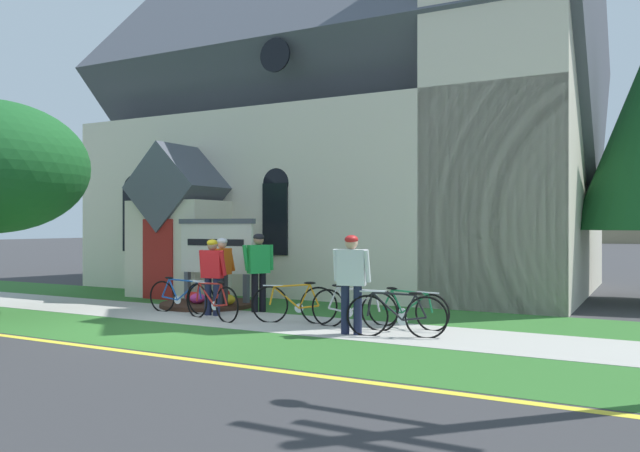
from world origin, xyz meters
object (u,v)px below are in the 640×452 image
(cyclist_in_blue_jersey, at_px, (222,268))
(cyclist_in_orange_jersey, at_px, (212,271))
(church_sign, at_px, (216,248))
(bicycle_silver, at_px, (181,296))
(bicycle_blue, at_px, (353,308))
(bicycle_white, at_px, (397,315))
(yard_deciduous_tree, at_px, (187,186))
(cyclist_in_green_jersey, at_px, (259,266))
(bicycle_orange, at_px, (295,304))
(bicycle_green, at_px, (212,301))
(bicycle_black, at_px, (407,309))
(cyclist_in_yellow_jersey, at_px, (351,276))

(cyclist_in_blue_jersey, bearing_deg, cyclist_in_orange_jersey, -67.25)
(church_sign, height_order, cyclist_in_orange_jersey, church_sign)
(bicycle_silver, distance_m, bicycle_blue, 4.23)
(bicycle_white, distance_m, yard_deciduous_tree, 12.50)
(cyclist_in_green_jersey, bearing_deg, bicycle_silver, -146.24)
(bicycle_orange, relative_size, yard_deciduous_tree, 0.36)
(bicycle_blue, xyz_separation_m, bicycle_white, (1.06, -0.47, 0.00))
(bicycle_green, relative_size, bicycle_black, 0.99)
(bicycle_orange, height_order, bicycle_silver, bicycle_orange)
(bicycle_green, xyz_separation_m, bicycle_black, (3.89, 0.91, -0.02))
(bicycle_green, height_order, cyclist_in_orange_jersey, cyclist_in_orange_jersey)
(bicycle_orange, relative_size, bicycle_white, 0.98)
(cyclist_in_orange_jersey, xyz_separation_m, yard_deciduous_tree, (-5.78, 6.06, 2.33))
(bicycle_orange, xyz_separation_m, bicycle_black, (2.16, 0.49, -0.02))
(bicycle_green, relative_size, bicycle_blue, 0.96)
(church_sign, distance_m, cyclist_in_orange_jersey, 1.91)
(yard_deciduous_tree, bearing_deg, cyclist_in_green_jersey, -38.87)
(cyclist_in_orange_jersey, xyz_separation_m, cyclist_in_blue_jersey, (-0.32, 0.77, 0.01))
(church_sign, distance_m, yard_deciduous_tree, 6.81)
(bicycle_black, distance_m, cyclist_in_green_jersey, 3.78)
(bicycle_white, bearing_deg, bicycle_silver, 173.99)
(bicycle_orange, distance_m, cyclist_in_blue_jersey, 2.61)
(church_sign, bearing_deg, cyclist_in_green_jersey, -19.54)
(bicycle_blue, xyz_separation_m, cyclist_in_green_jersey, (-2.81, 1.03, 0.66))
(bicycle_blue, distance_m, cyclist_in_yellow_jersey, 0.96)
(bicycle_orange, relative_size, cyclist_in_green_jersey, 0.95)
(bicycle_blue, bearing_deg, cyclist_in_yellow_jersey, -67.21)
(cyclist_in_orange_jersey, relative_size, cyclist_in_blue_jersey, 0.99)
(bicycle_green, relative_size, cyclist_in_orange_jersey, 1.05)
(bicycle_white, xyz_separation_m, cyclist_in_blue_jersey, (-4.75, 1.33, 0.58))
(bicycle_green, bearing_deg, bicycle_black, 13.17)
(cyclist_in_green_jersey, height_order, cyclist_in_yellow_jersey, cyclist_in_yellow_jersey)
(bicycle_blue, height_order, cyclist_in_orange_jersey, cyclist_in_orange_jersey)
(cyclist_in_green_jersey, xyz_separation_m, cyclist_in_blue_jersey, (-0.88, -0.18, -0.08))
(cyclist_in_green_jersey, bearing_deg, yard_deciduous_tree, 141.13)
(bicycle_silver, height_order, cyclist_in_yellow_jersey, cyclist_in_yellow_jersey)
(bicycle_green, height_order, bicycle_blue, bicycle_blue)
(bicycle_orange, distance_m, bicycle_blue, 1.29)
(yard_deciduous_tree, bearing_deg, bicycle_silver, -50.89)
(cyclist_in_green_jersey, bearing_deg, church_sign, 160.46)
(bicycle_white, distance_m, cyclist_in_orange_jersey, 4.50)
(bicycle_orange, xyz_separation_m, bicycle_blue, (1.29, -0.02, -0.01))
(bicycle_orange, relative_size, cyclist_in_yellow_jersey, 0.94)
(cyclist_in_orange_jersey, bearing_deg, bicycle_blue, -1.44)
(bicycle_orange, height_order, bicycle_blue, bicycle_orange)
(bicycle_white, distance_m, cyclist_in_blue_jersey, 4.97)
(cyclist_in_yellow_jersey, bearing_deg, bicycle_blue, 112.79)
(cyclist_in_green_jersey, bearing_deg, bicycle_green, -97.97)
(bicycle_blue, distance_m, bicycle_white, 1.16)
(cyclist_in_blue_jersey, bearing_deg, bicycle_blue, -13.05)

